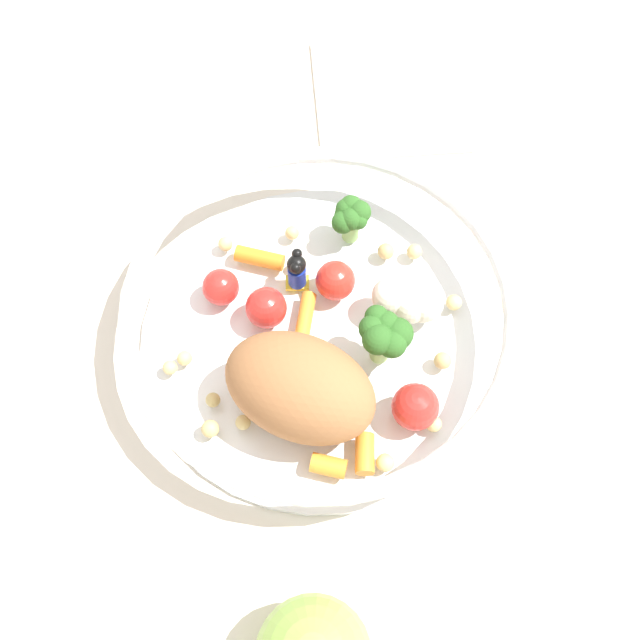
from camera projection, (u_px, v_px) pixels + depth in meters
ground_plane at (294, 325)px, 0.56m from camera, size 2.40×2.40×0.00m
food_container at (321, 330)px, 0.52m from camera, size 0.26×0.26×0.07m
folded_napkin at (388, 95)px, 0.65m from camera, size 0.14×0.14×0.01m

